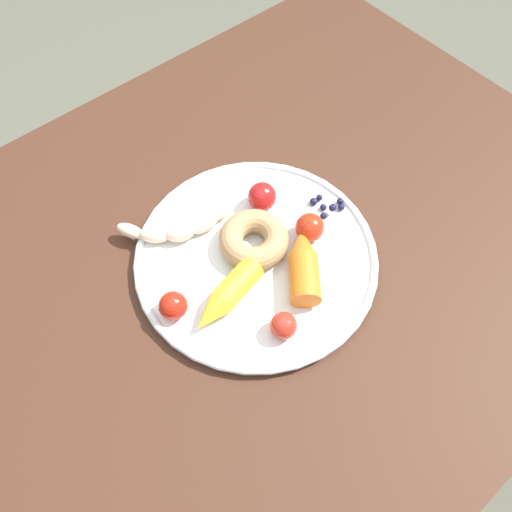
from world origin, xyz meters
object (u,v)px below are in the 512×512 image
Objects in this scene: donut at (252,238)px; tomato_extra at (262,197)px; tomato_mid at (173,306)px; blueberry_pile at (328,206)px; tomato_far at (310,227)px; plate at (256,257)px; carrot_orange at (303,264)px; tomato_near at (286,324)px; dining_table at (227,298)px; carrot_yellow at (227,296)px; banana at (179,228)px.

tomato_extra is at bearing 38.04° from donut.
tomato_extra is (0.21, 0.06, 0.00)m from tomato_mid.
tomato_far reaches higher than blueberry_pile.
plate is 0.03m from donut.
tomato_far is at bearing -15.44° from plate.
carrot_orange reaches higher than blueberry_pile.
tomato_mid reaches higher than tomato_near.
tomato_far is at bearing 39.03° from carrot_orange.
plate is 8.31× the size of tomato_far.
plate is at bearing -113.90° from donut.
dining_table is at bearing -156.63° from tomato_extra.
tomato_mid is (-0.14, 0.00, 0.02)m from plate.
tomato_near is (0.03, -0.08, -0.00)m from carrot_yellow.
carrot_yellow reaches higher than banana.
carrot_yellow is at bearing -146.45° from tomato_extra.
blueberry_pile is 0.10m from tomato_extra.
plate is at bearing 68.82° from tomato_near.
donut is 2.31× the size of tomato_extra.
carrot_yellow is 2.83× the size of tomato_extra.
tomato_extra reaches higher than tomato_mid.
tomato_near reaches higher than plate.
tomato_near is 0.21m from tomato_extra.
carrot_orange reaches higher than banana.
tomato_far is (0.05, 0.04, 0.00)m from carrot_orange.
carrot_orange is at bearing -151.37° from blueberry_pile.
tomato_extra is at bearing 23.37° from dining_table.
blueberry_pile is 0.28m from tomato_mid.
tomato_far is (0.13, 0.09, 0.00)m from tomato_near.
tomato_extra reaches higher than dining_table.
plate is 8.11× the size of tomato_extra.
carrot_yellow is 3.15× the size of tomato_mid.
tomato_mid is 0.22m from tomato_far.
tomato_near is (-0.05, -0.13, 0.00)m from donut.
carrot_orange is at bearing -72.57° from donut.
tomato_near is 0.15m from tomato_far.
tomato_far is at bearing 35.35° from tomato_near.
carrot_yellow is 0.07m from tomato_mid.
donut is at bearing -141.96° from tomato_extra.
carrot_yellow is at bearing -123.54° from dining_table.
carrot_yellow is 0.16m from tomato_far.
dining_table is at bearing 56.46° from carrot_yellow.
banana is 0.13m from tomato_mid.
blueberry_pile is (0.21, 0.03, -0.01)m from carrot_yellow.
dining_table is 32.23× the size of tomato_mid.
plate is (0.05, -0.02, 0.10)m from dining_table.
donut is 2.58× the size of tomato_mid.
carrot_orange is 2.96× the size of tomato_mid.
tomato_far reaches higher than dining_table.
carrot_orange is 0.94× the size of carrot_yellow.
donut is 0.08m from tomato_far.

